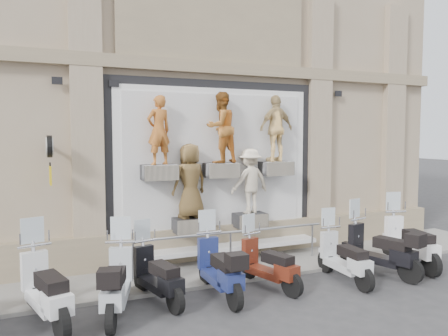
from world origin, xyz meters
The scene contains 14 objects.
ground centered at (0.00, 0.00, 0.00)m, with size 90.00×90.00×0.00m, color #313134.
sidewalk centered at (0.00, 2.10, 0.04)m, with size 16.00×2.20×0.08m, color gray.
building centered at (0.00, 7.00, 6.00)m, with size 14.00×8.60×12.00m, color tan, non-canonical shape.
shop_vitrine centered at (0.08, 2.74, 2.41)m, with size 5.60×0.90×4.30m.
guard_rail centered at (0.00, 2.00, 0.47)m, with size 5.06×0.10×0.93m, color #9EA0A5, non-canonical shape.
clock_sign_bracket centered at (-3.90, 2.47, 2.80)m, with size 0.10×0.80×1.02m.
scooter_b centered at (-4.07, 0.48, 0.86)m, with size 0.62×2.11×1.72m, color silver, non-canonical shape.
scooter_c centered at (-2.91, 0.39, 0.82)m, with size 0.59×2.02×1.64m, color #ACB3BA, non-canonical shape.
scooter_d centered at (-2.11, 0.70, 0.76)m, with size 0.54×1.86×1.51m, color black, non-canonical shape.
scooter_e centered at (-0.92, 0.49, 0.82)m, with size 0.59×2.01×1.63m, color navy, non-canonical shape.
scooter_f centered at (0.20, 0.53, 0.74)m, with size 0.53×1.82×1.48m, color #561C0E, non-canonical shape.
scooter_g centered at (1.92, 0.26, 0.76)m, with size 0.55×1.88×1.53m, color #B5B9BD, non-canonical shape.
scooter_h centered at (2.95, 0.31, 0.84)m, with size 0.60×2.06×1.67m, color black, non-canonical shape.
scooter_i centered at (4.06, 0.49, 0.87)m, with size 0.62×2.14×1.74m, color white, non-canonical shape.
Camera 1 is at (-4.13, -7.25, 3.18)m, focal length 35.00 mm.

